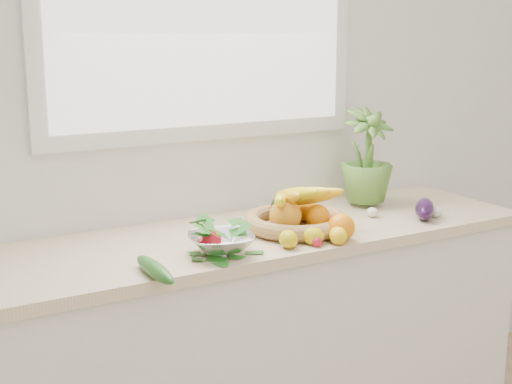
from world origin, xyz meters
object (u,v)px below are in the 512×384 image
cucumber (155,269)px  eggplant (425,209)px  potted_herb (367,155)px  colander_with_spinach (221,237)px  fruit_basket (295,216)px  apple (210,240)px

cucumber → eggplant: bearing=5.4°
potted_herb → colander_with_spinach: (-0.82, -0.29, -0.15)m
colander_with_spinach → potted_herb: bearing=19.6°
potted_herb → colander_with_spinach: size_ratio=1.50×
eggplant → fruit_basket: size_ratio=0.47×
apple → fruit_basket: (0.38, 0.07, 0.02)m
apple → cucumber: 0.30m
cucumber → colander_with_spinach: 0.29m
eggplant → colander_with_spinach: colander_with_spinach is taller
eggplant → potted_herb: (-0.07, 0.28, 0.17)m
apple → colander_with_spinach: (0.01, -0.05, 0.02)m
cucumber → potted_herb: size_ratio=0.68×
eggplant → fruit_basket: 0.53m
colander_with_spinach → eggplant: bearing=0.7°
cucumber → colander_with_spinach: bearing=20.0°
eggplant → colander_with_spinach: size_ratio=0.76×
potted_herb → fruit_basket: size_ratio=0.93×
eggplant → potted_herb: size_ratio=0.50×
apple → eggplant: bearing=-2.6°
apple → potted_herb: bearing=16.0°
fruit_basket → cucumber: bearing=-160.9°
fruit_basket → colander_with_spinach: bearing=-161.6°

